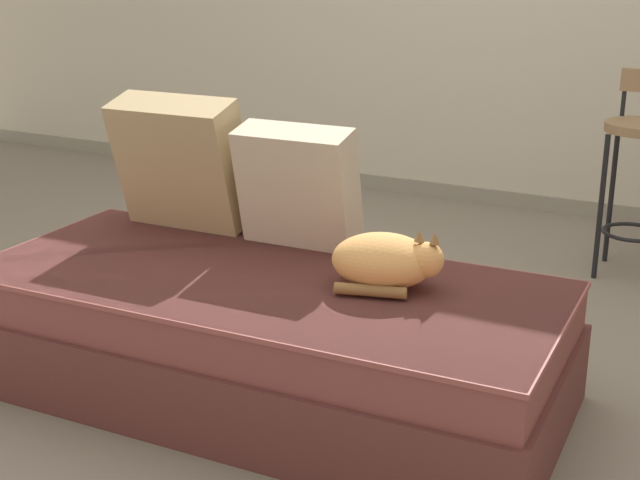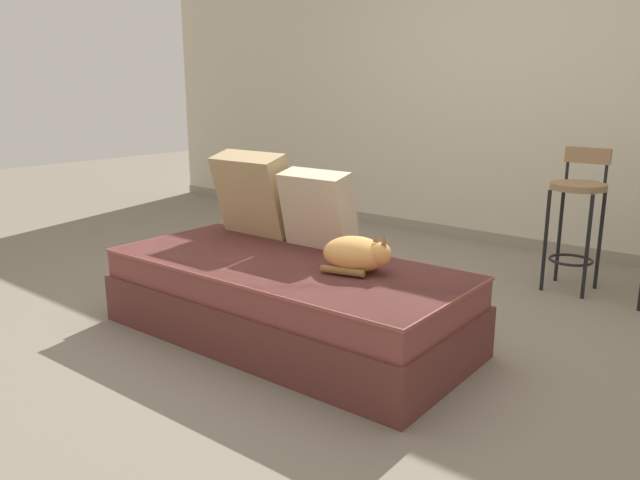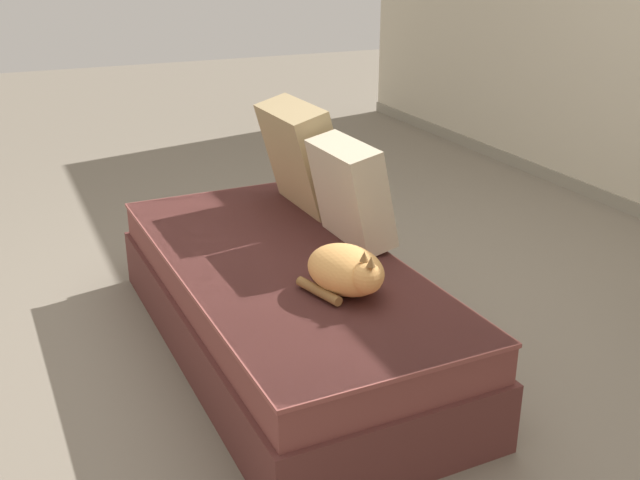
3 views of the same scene
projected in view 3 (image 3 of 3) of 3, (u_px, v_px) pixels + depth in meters
ground_plane at (368, 330)px, 3.29m from camera, size 16.00×16.00×0.00m
couch at (283, 304)px, 3.06m from camera, size 1.96×0.92×0.41m
throw_pillow_corner at (302, 156)px, 3.47m from camera, size 0.48×0.30×0.50m
throw_pillow_middle at (351, 192)px, 3.08m from camera, size 0.42×0.24×0.43m
cat at (347, 271)px, 2.67m from camera, size 0.38×0.31×0.20m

